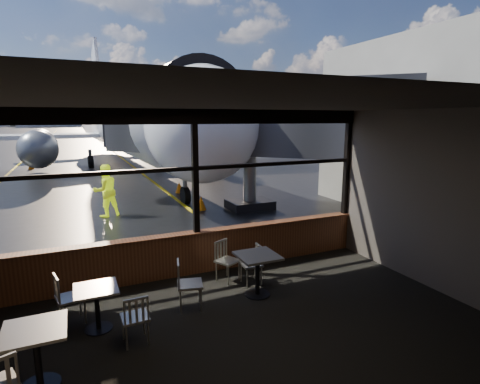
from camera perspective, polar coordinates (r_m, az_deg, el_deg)
ground_plane at (r=127.47m, az=-23.34°, el=8.73°), size 520.00×520.00×0.00m
carpet_floor at (r=5.96m, az=3.05°, el=-22.49°), size 8.00×6.00×0.01m
ceiling at (r=4.97m, az=3.47°, el=13.30°), size 8.00×6.00×0.04m
wall_right at (r=7.84m, az=30.23°, el=-1.90°), size 0.04×6.00×3.50m
wall_back at (r=3.11m, az=31.48°, el=-20.76°), size 8.00×0.04×3.50m
window_sill at (r=8.26m, az=-6.56°, el=-9.20°), size 8.00×0.28×0.90m
window_header at (r=7.75m, az=-7.04°, el=11.33°), size 8.00×0.18×0.30m
mullion_centre at (r=7.83m, az=-6.84°, el=2.89°), size 0.12×0.12×2.60m
mullion_right at (r=9.75m, az=15.96°, el=4.15°), size 0.12×0.12×2.60m
window_transom at (r=7.82m, az=-6.86°, el=3.62°), size 8.00×0.10×0.08m
airliner at (r=26.95m, az=-17.21°, el=15.70°), size 32.41×38.37×11.38m
jet_bridge at (r=14.21m, az=0.45°, el=8.16°), size 9.66×11.81×5.15m
cafe_table_near at (r=7.24m, az=2.67°, el=-12.53°), size 0.74×0.74×0.81m
cafe_table_mid at (r=6.58m, az=-20.91°, el=-16.30°), size 0.65×0.65×0.72m
cafe_table_left at (r=5.64m, az=-28.47°, el=-21.38°), size 0.73×0.73×0.80m
chair_near_e at (r=7.70m, az=1.73°, el=-11.02°), size 0.46×0.46×0.81m
chair_near_w at (r=6.81m, az=-7.63°, el=-13.83°), size 0.59×0.59×0.90m
chair_near_n at (r=7.82m, az=-1.91°, el=-10.52°), size 0.62×0.62×0.85m
chair_mid_s at (r=6.06m, az=-15.72°, el=-17.97°), size 0.45×0.45×0.81m
chair_mid_w at (r=6.90m, az=-24.40°, el=-14.51°), size 0.57×0.57×0.88m
ground_crew at (r=13.57m, az=-19.82°, el=0.20°), size 1.05×0.93×1.79m
cone_nose at (r=17.18m, az=-9.26°, el=0.72°), size 0.36×0.36×0.51m
cone_wing at (r=28.59m, az=-29.26°, el=3.57°), size 0.38×0.38×0.52m
terminal_annex at (r=15.79m, az=27.38°, el=8.77°), size 5.00×7.00×6.00m
hangar_mid at (r=192.43m, az=-23.85°, el=10.69°), size 38.00×15.00×10.00m
hangar_right at (r=195.61m, az=-5.64°, el=11.85°), size 50.00×20.00×12.00m
fuel_tank_b at (r=190.23m, az=-29.89°, el=9.57°), size 8.00×8.00×6.00m
fuel_tank_c at (r=189.56m, az=-26.85°, el=9.85°), size 8.00×8.00×6.00m
treeline at (r=217.44m, az=-23.95°, el=10.89°), size 360.00×3.00×12.00m
cone_extra at (r=13.85m, az=-5.94°, el=-1.67°), size 0.37×0.37×0.52m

